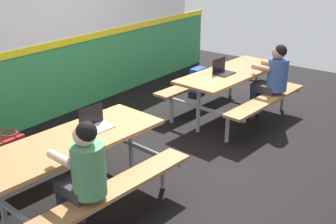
{
  "coord_description": "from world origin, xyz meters",
  "views": [
    {
      "loc": [
        -3.98,
        -2.95,
        2.57
      ],
      "look_at": [
        0.0,
        0.06,
        0.55
      ],
      "focal_mm": 44.8,
      "sensor_mm": 36.0,
      "label": 1
    }
  ],
  "objects_px": {
    "student_further": "(273,77)",
    "laptop_silver": "(96,124)",
    "student_nearer": "(83,171)",
    "laptop_dark": "(222,71)",
    "satchel_spare": "(198,80)",
    "picnic_table_left": "(73,153)",
    "tote_bag_bright": "(11,150)",
    "picnic_table_right": "(231,82)"
  },
  "relations": [
    {
      "from": "student_further",
      "to": "laptop_silver",
      "type": "bearing_deg",
      "value": 166.75
    },
    {
      "from": "student_nearer",
      "to": "laptop_dark",
      "type": "distance_m",
      "value": 3.26
    },
    {
      "from": "laptop_dark",
      "to": "satchel_spare",
      "type": "height_order",
      "value": "laptop_dark"
    },
    {
      "from": "picnic_table_left",
      "to": "student_further",
      "type": "height_order",
      "value": "student_further"
    },
    {
      "from": "satchel_spare",
      "to": "student_further",
      "type": "bearing_deg",
      "value": -106.5
    },
    {
      "from": "student_further",
      "to": "laptop_silver",
      "type": "xyz_separation_m",
      "value": [
        -2.96,
        0.7,
        0.08
      ]
    },
    {
      "from": "student_nearer",
      "to": "picnic_table_left",
      "type": "bearing_deg",
      "value": 58.01
    },
    {
      "from": "picnic_table_left",
      "to": "tote_bag_bright",
      "type": "relative_size",
      "value": 4.7
    },
    {
      "from": "picnic_table_right",
      "to": "satchel_spare",
      "type": "bearing_deg",
      "value": 55.98
    },
    {
      "from": "picnic_table_left",
      "to": "student_further",
      "type": "xyz_separation_m",
      "value": [
        3.3,
        -0.69,
        0.13
      ]
    },
    {
      "from": "picnic_table_left",
      "to": "satchel_spare",
      "type": "relative_size",
      "value": 4.59
    },
    {
      "from": "tote_bag_bright",
      "to": "picnic_table_right",
      "type": "bearing_deg",
      "value": -24.71
    },
    {
      "from": "picnic_table_right",
      "to": "laptop_silver",
      "type": "bearing_deg",
      "value": 177.46
    },
    {
      "from": "student_nearer",
      "to": "tote_bag_bright",
      "type": "height_order",
      "value": "student_nearer"
    },
    {
      "from": "laptop_silver",
      "to": "tote_bag_bright",
      "type": "bearing_deg",
      "value": 102.14
    },
    {
      "from": "picnic_table_left",
      "to": "laptop_silver",
      "type": "distance_m",
      "value": 0.4
    },
    {
      "from": "picnic_table_right",
      "to": "student_further",
      "type": "distance_m",
      "value": 0.64
    },
    {
      "from": "laptop_silver",
      "to": "laptop_dark",
      "type": "distance_m",
      "value": 2.55
    },
    {
      "from": "student_nearer",
      "to": "student_further",
      "type": "height_order",
      "value": "same"
    },
    {
      "from": "picnic_table_right",
      "to": "laptop_silver",
      "type": "xyz_separation_m",
      "value": [
        -2.73,
        0.12,
        0.21
      ]
    },
    {
      "from": "student_further",
      "to": "satchel_spare",
      "type": "xyz_separation_m",
      "value": [
        0.49,
        1.65,
        -0.49
      ]
    },
    {
      "from": "laptop_silver",
      "to": "tote_bag_bright",
      "type": "relative_size",
      "value": 0.78
    },
    {
      "from": "student_further",
      "to": "tote_bag_bright",
      "type": "distance_m",
      "value": 3.81
    },
    {
      "from": "tote_bag_bright",
      "to": "student_nearer",
      "type": "bearing_deg",
      "value": -102.62
    },
    {
      "from": "picnic_table_right",
      "to": "laptop_silver",
      "type": "relative_size",
      "value": 6.01
    },
    {
      "from": "laptop_dark",
      "to": "tote_bag_bright",
      "type": "bearing_deg",
      "value": 154.78
    },
    {
      "from": "laptop_dark",
      "to": "tote_bag_bright",
      "type": "distance_m",
      "value": 3.17
    },
    {
      "from": "picnic_table_right",
      "to": "student_nearer",
      "type": "xyz_separation_m",
      "value": [
        -3.4,
        -0.42,
        0.13
      ]
    },
    {
      "from": "picnic_table_left",
      "to": "student_nearer",
      "type": "xyz_separation_m",
      "value": [
        -0.33,
        -0.53,
        0.13
      ]
    },
    {
      "from": "picnic_table_right",
      "to": "tote_bag_bright",
      "type": "bearing_deg",
      "value": 155.29
    },
    {
      "from": "tote_bag_bright",
      "to": "satchel_spare",
      "type": "xyz_separation_m",
      "value": [
        3.72,
        -0.3,
        0.02
      ]
    },
    {
      "from": "student_further",
      "to": "laptop_dark",
      "type": "distance_m",
      "value": 0.76
    },
    {
      "from": "laptop_silver",
      "to": "laptop_dark",
      "type": "bearing_deg",
      "value": -1.56
    },
    {
      "from": "satchel_spare",
      "to": "picnic_table_left",
      "type": "bearing_deg",
      "value": -165.74
    },
    {
      "from": "picnic_table_right",
      "to": "student_further",
      "type": "height_order",
      "value": "student_further"
    },
    {
      "from": "picnic_table_left",
      "to": "laptop_silver",
      "type": "bearing_deg",
      "value": 1.8
    },
    {
      "from": "picnic_table_left",
      "to": "laptop_dark",
      "type": "bearing_deg",
      "value": -1.16
    },
    {
      "from": "student_further",
      "to": "satchel_spare",
      "type": "height_order",
      "value": "student_further"
    },
    {
      "from": "student_nearer",
      "to": "laptop_silver",
      "type": "distance_m",
      "value": 0.87
    },
    {
      "from": "laptop_dark",
      "to": "picnic_table_left",
      "type": "bearing_deg",
      "value": 178.84
    },
    {
      "from": "satchel_spare",
      "to": "laptop_dark",
      "type": "bearing_deg",
      "value": -131.47
    },
    {
      "from": "student_nearer",
      "to": "laptop_dark",
      "type": "height_order",
      "value": "student_nearer"
    }
  ]
}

